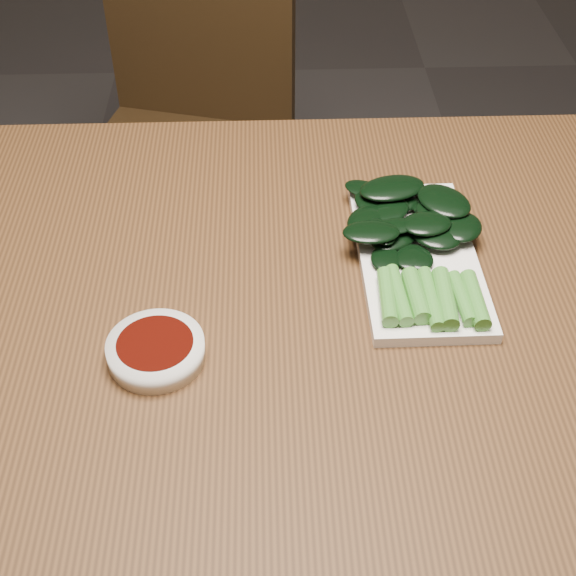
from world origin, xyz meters
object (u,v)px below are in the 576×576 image
Objects in this scene: sauce_bowl at (156,350)px; serving_plate at (417,257)px; chair_far at (189,125)px; table at (296,350)px; gai_lan at (411,234)px.

sauce_bowl reaches higher than serving_plate.
chair_far is at bearing 113.84° from serving_plate.
table is 1.57× the size of chair_far.
serving_plate reaches higher than table.
table is 0.19m from sauce_bowl.
serving_plate is at bearing 26.10° from sauce_bowl.
chair_far reaches higher than sauce_bowl.
chair_far is at bearing 114.05° from gai_lan.
gai_lan reaches higher than sauce_bowl.
chair_far reaches higher than table.
serving_plate is (0.30, 0.14, -0.01)m from sauce_bowl.
sauce_bowl is 0.37× the size of gai_lan.
chair_far is 3.21× the size of serving_plate.
table is at bearing -62.03° from chair_far.
chair_far is 0.86m from gai_lan.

